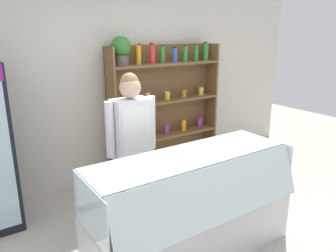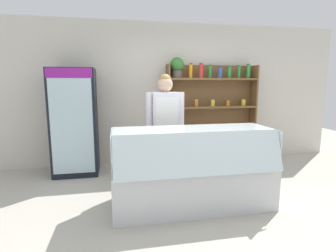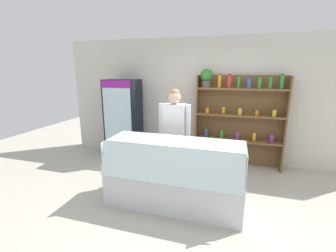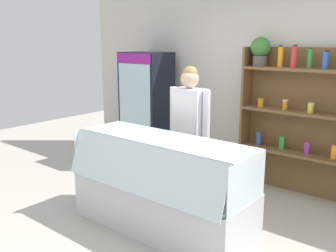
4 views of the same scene
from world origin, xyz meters
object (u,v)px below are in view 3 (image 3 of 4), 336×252
at_px(drinks_fridge, 124,119).
at_px(shelving_unit, 235,113).
at_px(deli_display_case, 174,185).
at_px(shop_clerk, 174,128).

xyz_separation_m(drinks_fridge, shelving_unit, (2.45, 0.26, 0.24)).
distance_m(deli_display_case, shop_clerk, 1.06).
relative_size(shelving_unit, shop_clerk, 1.20).
relative_size(deli_display_case, shop_clerk, 1.18).
bearing_deg(deli_display_case, drinks_fridge, 136.06).
bearing_deg(deli_display_case, shop_clerk, 104.69).
bearing_deg(shop_clerk, drinks_fridge, 150.96).
distance_m(shelving_unit, deli_display_case, 2.17).
relative_size(drinks_fridge, shop_clerk, 1.07).
height_order(shelving_unit, shop_clerk, shelving_unit).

